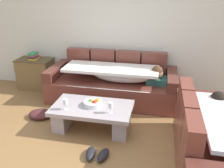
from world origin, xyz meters
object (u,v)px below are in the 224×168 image
at_px(fruit_bowl, 93,103).
at_px(crumpled_garment, 41,114).
at_px(coffee_table, 92,114).
at_px(side_cabinet, 36,74).
at_px(wine_glass_near_left, 65,102).
at_px(couch_along_wall, 114,84).
at_px(book_stack_on_cabinet, 34,56).
at_px(pair_of_shoes, 97,154).
at_px(couch_near_window, 216,142).
at_px(wine_glass_near_right, 111,106).

relative_size(fruit_bowl, crumpled_garment, 0.70).
xyz_separation_m(coffee_table, fruit_bowl, (0.01, 0.03, 0.18)).
bearing_deg(side_cabinet, wine_glass_near_left, -48.77).
distance_m(couch_along_wall, coffee_table, 1.05).
height_order(book_stack_on_cabinet, pair_of_shoes, book_stack_on_cabinet).
bearing_deg(couch_near_window, wine_glass_near_right, 75.67).
xyz_separation_m(coffee_table, pair_of_shoes, (0.24, -0.65, -0.19)).
height_order(wine_glass_near_right, pair_of_shoes, wine_glass_near_right).
height_order(fruit_bowl, wine_glass_near_left, wine_glass_near_left).
xyz_separation_m(wine_glass_near_left, crumpled_garment, (-0.60, 0.30, -0.44)).
relative_size(fruit_bowl, wine_glass_near_left, 1.69).
distance_m(fruit_bowl, side_cabinet, 2.04).
bearing_deg(wine_glass_near_right, coffee_table, 156.33).
height_order(fruit_bowl, crumpled_garment, fruit_bowl).
xyz_separation_m(wine_glass_near_right, book_stack_on_cabinet, (-1.92, 1.41, 0.21)).
bearing_deg(couch_along_wall, book_stack_on_cabinet, 172.41).
bearing_deg(book_stack_on_cabinet, couch_near_window, -28.16).
xyz_separation_m(wine_glass_near_left, side_cabinet, (-1.26, 1.43, -0.17)).
bearing_deg(fruit_bowl, book_stack_on_cabinet, 142.54).
distance_m(couch_along_wall, side_cabinet, 1.75).
bearing_deg(couch_along_wall, fruit_bowl, -96.59).
xyz_separation_m(book_stack_on_cabinet, pair_of_shoes, (1.85, -1.92, -0.66)).
bearing_deg(pair_of_shoes, crumpled_garment, 146.55).
distance_m(couch_near_window, side_cabinet, 3.72).
height_order(couch_along_wall, coffee_table, couch_along_wall).
bearing_deg(wine_glass_near_right, wine_glass_near_left, -177.26).
relative_size(side_cabinet, crumpled_garment, 1.80).
height_order(fruit_bowl, side_cabinet, side_cabinet).
xyz_separation_m(wine_glass_near_right, side_cabinet, (-1.92, 1.40, -0.17)).
relative_size(coffee_table, fruit_bowl, 4.29).
distance_m(coffee_table, book_stack_on_cabinet, 2.10).
bearing_deg(coffee_table, wine_glass_near_left, -154.11).
bearing_deg(wine_glass_near_right, couch_near_window, -14.33).
distance_m(coffee_table, wine_glass_near_right, 0.43).
bearing_deg(wine_glass_near_right, crumpled_garment, 167.79).
bearing_deg(side_cabinet, wine_glass_near_right, -36.20).
bearing_deg(coffee_table, side_cabinet, 141.73).
bearing_deg(wine_glass_near_left, couch_along_wall, 68.53).
relative_size(wine_glass_near_right, pair_of_shoes, 0.50).
xyz_separation_m(fruit_bowl, wine_glass_near_left, (-0.36, -0.20, 0.08)).
height_order(coffee_table, crumpled_garment, coffee_table).
xyz_separation_m(couch_along_wall, coffee_table, (-0.13, -1.04, -0.09)).
height_order(couch_along_wall, fruit_bowl, couch_along_wall).
bearing_deg(couch_along_wall, coffee_table, -97.01).
height_order(couch_near_window, crumpled_garment, couch_near_window).
bearing_deg(couch_along_wall, pair_of_shoes, -86.23).
bearing_deg(coffee_table, book_stack_on_cabinet, 141.66).
distance_m(couch_along_wall, crumpled_garment, 1.43).
distance_m(fruit_bowl, wine_glass_near_left, 0.42).
bearing_deg(couch_near_window, crumpled_garment, 76.68).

